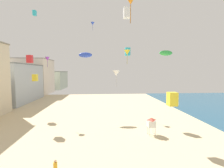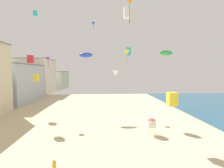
# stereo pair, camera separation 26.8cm
# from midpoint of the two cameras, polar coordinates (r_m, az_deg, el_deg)

# --- Properties ---
(boardwalk_hotel_mid) EXTENTS (13.51, 19.51, 11.74)m
(boardwalk_hotel_mid) POSITION_cam_midpoint_polar(r_m,az_deg,el_deg) (57.68, -32.75, 0.32)
(boardwalk_hotel_mid) COLOR #ADB7C1
(boardwalk_hotel_mid) RESTS_ON ground
(boardwalk_hotel_far) EXTENTS (12.40, 14.53, 14.75)m
(boardwalk_hotel_far) POSITION_cam_midpoint_polar(r_m,az_deg,el_deg) (74.48, -25.74, 2.51)
(boardwalk_hotel_far) COLOR silver
(boardwalk_hotel_far) RESTS_ON ground
(boardwalk_hotel_distant) EXTENTS (15.44, 18.31, 9.64)m
(boardwalk_hotel_distant) POSITION_cam_midpoint_polar(r_m,az_deg,el_deg) (93.39, -21.02, 1.39)
(boardwalk_hotel_distant) COLOR #B7C6B2
(boardwalk_hotel_distant) RESTS_ON ground
(kite_flyer) EXTENTS (0.34, 0.34, 1.64)m
(kite_flyer) POSITION_cam_midpoint_polar(r_m,az_deg,el_deg) (16.34, -19.87, -26.70)
(kite_flyer) COLOR #383D4C
(kite_flyer) RESTS_ON ground
(lifeguard_stand) EXTENTS (1.10, 1.10, 2.55)m
(lifeguard_stand) POSITION_cam_midpoint_polar(r_m,az_deg,el_deg) (24.43, 14.48, -13.49)
(lifeguard_stand) COLOR white
(lifeguard_stand) RESTS_ON ground
(kite_white_box) EXTENTS (1.11, 1.11, 1.74)m
(kite_white_box) POSITION_cam_midpoint_polar(r_m,az_deg,el_deg) (29.51, 5.82, 24.47)
(kite_white_box) COLOR white
(kite_yellow_box) EXTENTS (0.91, 0.91, 1.44)m
(kite_yellow_box) POSITION_cam_midpoint_polar(r_m,az_deg,el_deg) (36.30, -25.85, 2.11)
(kite_yellow_box) COLOR yellow
(kite_blue_delta) EXTENTS (0.89, 0.89, 2.02)m
(kite_blue_delta) POSITION_cam_midpoint_polar(r_m,az_deg,el_deg) (42.08, -6.65, 21.02)
(kite_blue_delta) COLOR blue
(kite_blue_parafoil) EXTENTS (2.85, 0.79, 1.11)m
(kite_blue_parafoil) POSITION_cam_midpoint_polar(r_m,az_deg,el_deg) (34.72, -9.26, 10.43)
(kite_blue_parafoil) COLOR blue
(kite_red_box) EXTENTS (0.88, 0.88, 1.39)m
(kite_red_box) POSITION_cam_midpoint_polar(r_m,az_deg,el_deg) (32.28, -27.42, 8.09)
(kite_red_box) COLOR red
(kite_purple_delta) EXTENTS (0.87, 0.87, 1.98)m
(kite_purple_delta) POSITION_cam_midpoint_polar(r_m,az_deg,el_deg) (32.91, -22.12, 8.50)
(kite_purple_delta) COLOR purple
(kite_cyan_box) EXTENTS (0.50, 0.50, 0.79)m
(kite_cyan_box) POSITION_cam_midpoint_polar(r_m,az_deg,el_deg) (30.29, -26.04, 22.21)
(kite_cyan_box) COLOR #2DB7CC
(kite_yellow_box_2) EXTENTS (1.07, 1.07, 1.68)m
(kite_yellow_box_2) POSITION_cam_midpoint_polar(r_m,az_deg,el_deg) (20.78, 21.45, -5.17)
(kite_yellow_box_2) COLOR yellow
(kite_white_delta) EXTENTS (0.80, 0.80, 1.81)m
(kite_white_delta) POSITION_cam_midpoint_polar(r_m,az_deg,el_deg) (17.50, 1.80, 3.94)
(kite_white_delta) COLOR white
(kite_green_parafoil) EXTENTS (1.88, 0.52, 0.73)m
(kite_green_parafoil) POSITION_cam_midpoint_polar(r_m,az_deg,el_deg) (23.61, 19.43, 10.66)
(kite_green_parafoil) COLOR green
(kite_cyan_box_2) EXTENTS (0.97, 0.97, 1.52)m
(kite_cyan_box_2) POSITION_cam_midpoint_polar(r_m,az_deg,el_deg) (31.34, 6.11, 11.67)
(kite_cyan_box_2) COLOR #2DB7CC
(kite_yellow_delta_2) EXTENTS (0.83, 0.83, 1.88)m
(kite_yellow_delta_2) POSITION_cam_midpoint_polar(r_m,az_deg,el_deg) (21.51, 5.85, 11.39)
(kite_yellow_delta_2) COLOR yellow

